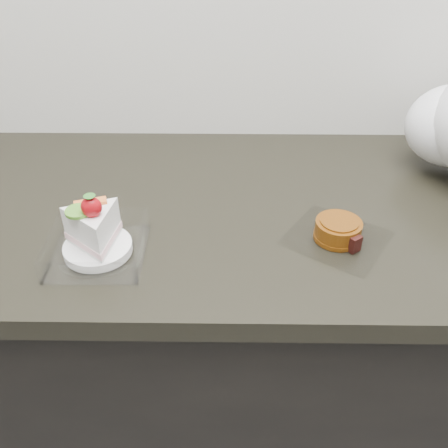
% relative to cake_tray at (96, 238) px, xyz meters
% --- Properties ---
extents(counter, '(2.04, 0.64, 0.90)m').
position_rel_cake_tray_xyz_m(counter, '(0.29, 0.16, -0.48)').
color(counter, black).
rests_on(counter, ground).
extents(cake_tray, '(0.16, 0.16, 0.12)m').
position_rel_cake_tray_xyz_m(cake_tray, '(0.00, 0.00, 0.00)').
color(cake_tray, white).
rests_on(cake_tray, counter).
extents(mooncake_wrap, '(0.22, 0.22, 0.04)m').
position_rel_cake_tray_xyz_m(mooncake_wrap, '(0.41, 0.05, -0.02)').
color(mooncake_wrap, white).
rests_on(mooncake_wrap, counter).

